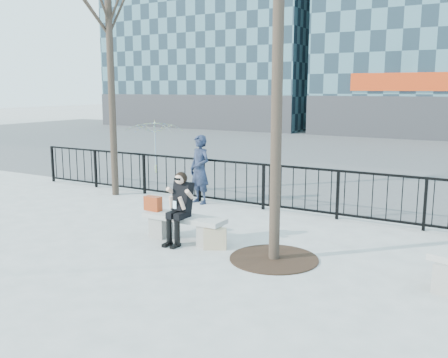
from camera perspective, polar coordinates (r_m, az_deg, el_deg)
The scene contains 11 objects.
ground at distance 9.54m, azimuth -4.53°, elevation -7.04°, with size 120.00×120.00×0.00m, color gray.
street_surface at distance 23.24m, azimuth 17.03°, elevation 2.86°, with size 60.00×23.00×0.01m, color #474747.
railing at distance 11.92m, azimuth 3.66°, elevation -0.77°, with size 14.00×0.06×1.10m.
tree_left at distance 13.72m, azimuth -13.09°, elevation 18.53°, with size 2.80×2.80×6.50m.
tree_grate at distance 8.56m, azimuth 5.72°, elevation -9.04°, with size 1.50×1.50×0.02m, color black.
bench_main at distance 9.46m, azimuth -4.56°, elevation -5.30°, with size 1.65×0.46×0.49m.
seated_woman at distance 9.24m, azimuth -5.16°, elevation -3.32°, with size 0.50×0.64×1.34m.
handbag at distance 9.83m, azimuth -8.12°, elevation -2.79°, with size 0.34×0.16×0.28m, color #963112.
shopping_bag at distance 8.97m, azimuth -1.03°, elevation -6.85°, with size 0.41×0.15×0.39m, color beige.
standing_man at distance 12.41m, azimuth -2.78°, elevation 1.10°, with size 0.63×0.41×1.71m, color black.
vendor_umbrella at distance 16.97m, azimuth -7.96°, elevation 3.66°, with size 1.97×2.01×1.81m, color #E9F536.
Camera 1 is at (5.21, -7.47, 2.84)m, focal length 40.00 mm.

